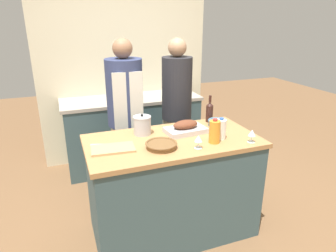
% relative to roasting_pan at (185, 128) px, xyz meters
% --- Properties ---
extents(ground_plane, '(12.00, 12.00, 0.00)m').
position_rel_roasting_pan_xyz_m(ground_plane, '(-0.16, -0.10, -0.97)').
color(ground_plane, brown).
extents(kitchen_island, '(1.48, 0.77, 0.93)m').
position_rel_roasting_pan_xyz_m(kitchen_island, '(-0.16, -0.10, -0.51)').
color(kitchen_island, '#3D565B').
rests_on(kitchen_island, ground_plane).
extents(back_counter, '(1.77, 0.60, 0.94)m').
position_rel_roasting_pan_xyz_m(back_counter, '(-0.16, 1.36, -0.51)').
color(back_counter, '#3D565B').
rests_on(back_counter, ground_plane).
extents(back_wall, '(2.27, 0.10, 2.55)m').
position_rel_roasting_pan_xyz_m(back_wall, '(-0.16, 1.71, 0.30)').
color(back_wall, beige).
rests_on(back_wall, ground_plane).
extents(roasting_pan, '(0.38, 0.25, 0.12)m').
position_rel_roasting_pan_xyz_m(roasting_pan, '(0.00, 0.00, 0.00)').
color(roasting_pan, '#BCBCC1').
rests_on(roasting_pan, kitchen_island).
extents(wicker_basket, '(0.26, 0.26, 0.05)m').
position_rel_roasting_pan_xyz_m(wicker_basket, '(-0.32, -0.25, -0.02)').
color(wicker_basket, brown).
rests_on(wicker_basket, kitchen_island).
extents(cutting_board, '(0.35, 0.23, 0.02)m').
position_rel_roasting_pan_xyz_m(cutting_board, '(-0.68, -0.14, -0.04)').
color(cutting_board, tan).
rests_on(cutting_board, kitchen_island).
extents(stock_pot, '(0.16, 0.16, 0.19)m').
position_rel_roasting_pan_xyz_m(stock_pot, '(-0.37, 0.10, 0.04)').
color(stock_pot, '#B7B7BC').
rests_on(stock_pot, kitchen_island).
extents(mixing_bowl, '(0.15, 0.15, 0.06)m').
position_rel_roasting_pan_xyz_m(mixing_bowl, '(0.35, 0.06, -0.01)').
color(mixing_bowl, slate).
rests_on(mixing_bowl, kitchen_island).
extents(juice_jug, '(0.09, 0.09, 0.21)m').
position_rel_roasting_pan_xyz_m(juice_jug, '(0.13, -0.29, 0.05)').
color(juice_jug, orange).
rests_on(juice_jug, kitchen_island).
extents(milk_jug, '(0.09, 0.09, 0.19)m').
position_rel_roasting_pan_xyz_m(milk_jug, '(0.22, -0.24, 0.04)').
color(milk_jug, white).
rests_on(milk_jug, kitchen_island).
extents(wine_bottle_green, '(0.07, 0.07, 0.27)m').
position_rel_roasting_pan_xyz_m(wine_bottle_green, '(0.34, 0.20, 0.06)').
color(wine_bottle_green, '#381E19').
rests_on(wine_bottle_green, kitchen_island).
extents(wine_glass_left, '(0.06, 0.06, 0.11)m').
position_rel_roasting_pan_xyz_m(wine_glass_left, '(0.42, -0.40, 0.03)').
color(wine_glass_left, silver).
rests_on(wine_glass_left, kitchen_island).
extents(wine_glass_right, '(0.06, 0.06, 0.11)m').
position_rel_roasting_pan_xyz_m(wine_glass_right, '(-0.04, -0.35, 0.03)').
color(wine_glass_right, silver).
rests_on(wine_glass_right, kitchen_island).
extents(knife_chef, '(0.27, 0.10, 0.01)m').
position_rel_roasting_pan_xyz_m(knife_chef, '(-0.70, -0.04, -0.04)').
color(knife_chef, '#B7B7BC').
rests_on(knife_chef, kitchen_island).
extents(condiment_bottle_tall, '(0.06, 0.06, 0.14)m').
position_rel_roasting_pan_xyz_m(condiment_bottle_tall, '(-0.04, 1.48, 0.02)').
color(condiment_bottle_tall, maroon).
rests_on(condiment_bottle_tall, back_counter).
extents(condiment_bottle_short, '(0.05, 0.05, 0.21)m').
position_rel_roasting_pan_xyz_m(condiment_bottle_short, '(-0.46, 1.25, 0.06)').
color(condiment_bottle_short, '#234C28').
rests_on(condiment_bottle_short, back_counter).
extents(condiment_bottle_extra, '(0.06, 0.06, 0.18)m').
position_rel_roasting_pan_xyz_m(condiment_bottle_extra, '(-0.12, 1.36, 0.05)').
color(condiment_bottle_extra, '#332D28').
rests_on(condiment_bottle_extra, back_counter).
extents(person_cook_aproned, '(0.38, 0.38, 1.73)m').
position_rel_roasting_pan_xyz_m(person_cook_aproned, '(-0.39, 0.68, -0.02)').
color(person_cook_aproned, beige).
rests_on(person_cook_aproned, ground_plane).
extents(person_cook_guest, '(0.33, 0.33, 1.71)m').
position_rel_roasting_pan_xyz_m(person_cook_guest, '(0.20, 0.70, -0.02)').
color(person_cook_guest, beige).
rests_on(person_cook_guest, ground_plane).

